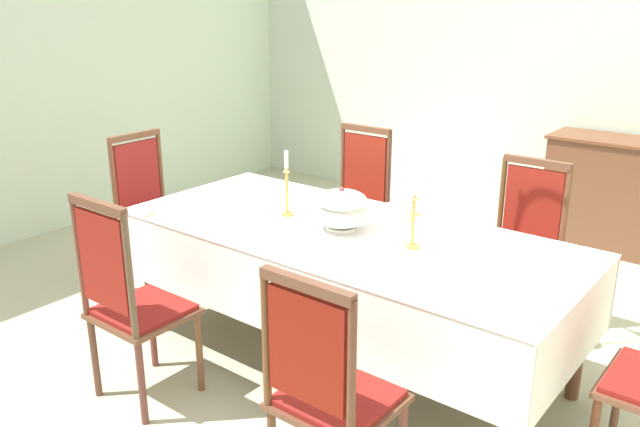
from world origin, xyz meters
TOP-DOWN VIEW (x-y plane):
  - ground at (0.00, 0.00)m, footprint 6.54×5.79m
  - back_wall at (0.00, 2.94)m, footprint 6.54×0.08m
  - left_wall at (-3.31, 0.00)m, footprint 0.08×5.79m
  - dining_table at (0.00, -0.12)m, footprint 2.46×1.07m
  - tablecloth at (0.00, -0.12)m, footprint 2.48×1.09m
  - chair_south_a at (-0.60, -1.06)m, footprint 0.44×0.42m
  - chair_north_a at (-0.60, 0.82)m, footprint 0.44×0.42m
  - chair_south_b at (0.61, -1.05)m, footprint 0.44×0.42m
  - chair_north_b at (0.61, 0.82)m, footprint 0.44×0.42m
  - chair_head_west at (-1.64, -0.12)m, footprint 0.42×0.44m
  - soup_tureen at (-0.03, -0.12)m, footprint 0.30×0.30m
  - candlestick_west at (-0.40, -0.12)m, footprint 0.07×0.07m
  - candlestick_east at (0.40, -0.12)m, footprint 0.07×0.07m
  - bowl_near_left at (0.06, 0.30)m, footprint 0.17×0.17m
  - bowl_near_right at (-0.88, -0.54)m, footprint 0.18×0.18m
  - bowl_far_left at (-0.91, 0.26)m, footprint 0.17×0.17m
  - spoon_primary at (0.17, 0.33)m, footprint 0.04×0.18m
  - spoon_secondary at (-1.00, -0.51)m, footprint 0.03×0.18m

SIDE VIEW (x-z plane):
  - ground at x=0.00m, z-range -0.04..0.00m
  - chair_south_b at x=0.61m, z-range 0.02..1.06m
  - chair_north_b at x=0.61m, z-range 0.02..1.07m
  - chair_head_west at x=-1.64m, z-range 0.01..1.09m
  - chair_south_a at x=-0.60m, z-range 0.01..1.10m
  - chair_north_a at x=-0.60m, z-range 0.01..1.11m
  - tablecloth at x=0.00m, z-range 0.48..0.87m
  - dining_table at x=0.00m, z-range 0.32..1.09m
  - spoon_primary at x=0.17m, z-range 0.78..0.79m
  - spoon_secondary at x=-1.00m, z-range 0.78..0.79m
  - bowl_far_left at x=-0.91m, z-range 0.78..0.81m
  - bowl_near_right at x=-0.88m, z-range 0.78..0.82m
  - bowl_near_left at x=0.06m, z-range 0.78..0.83m
  - soup_tureen at x=-0.03m, z-range 0.78..1.01m
  - candlestick_east at x=0.40m, z-range 0.75..1.12m
  - candlestick_west at x=-0.40m, z-range 0.75..1.12m
  - back_wall at x=0.00m, z-range 0.00..3.23m
  - left_wall at x=-3.31m, z-range 0.00..3.23m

